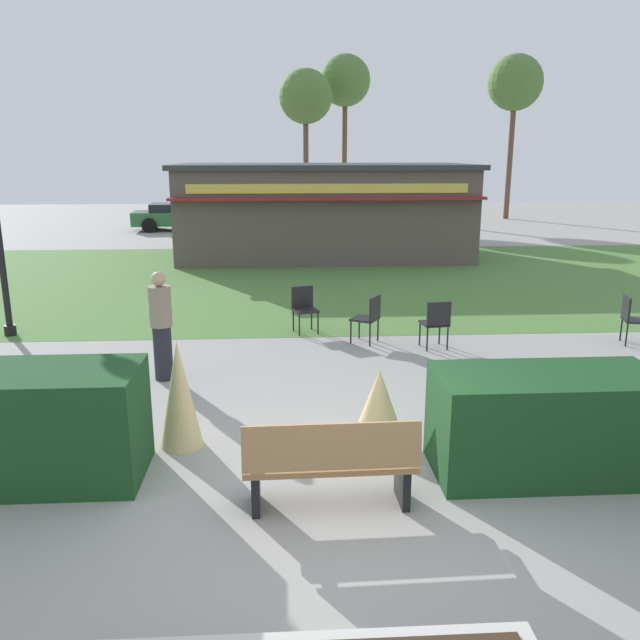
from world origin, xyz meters
name	(u,v)px	position (x,y,z in m)	size (l,w,h in m)	color
ground_plane	(338,498)	(0.00, 0.00, 0.00)	(80.00, 80.00, 0.00)	#999691
lawn_patch	(301,278)	(0.00, 11.91, 0.00)	(36.00, 12.00, 0.01)	#4C7A38
park_bench	(331,463)	(-0.09, -0.19, 0.48)	(1.71, 0.56, 0.95)	#9E7547
hedge_left	(40,425)	(-3.12, 0.61, 0.61)	(2.12, 1.10, 1.22)	#19421E
hedge_right	(546,423)	(2.30, 0.44, 0.57)	(2.41, 1.10, 1.13)	#19421E
ornamental_grass_behind_left	(179,394)	(-1.76, 1.33, 0.65)	(0.51, 0.51, 1.31)	#D1BC7F
ornamental_grass_behind_right	(379,406)	(0.60, 1.27, 0.46)	(0.67, 0.67, 0.93)	#D1BC7F
food_kiosk	(323,210)	(0.89, 16.20, 1.54)	(9.71, 5.47, 3.06)	#594C47
cafe_chair_west	(436,320)	(2.18, 5.03, 0.53)	(0.50, 0.50, 0.89)	black
cafe_chair_east	(304,305)	(-0.11, 6.34, 0.53)	(0.55, 0.55, 0.89)	black
cafe_chair_center	(369,315)	(1.05, 5.48, 0.53)	(0.60, 0.60, 0.89)	black
cafe_chair_north	(632,316)	(5.82, 5.14, 0.53)	(0.53, 0.53, 0.89)	black
person_strolling	(161,325)	(-2.38, 3.72, 0.86)	(0.34, 0.34, 1.69)	#23232D
parked_car_west_slot	(180,216)	(-5.14, 24.03, 0.64)	(4.30, 2.24, 1.20)	#2D6638
parked_car_center_slot	(294,215)	(0.08, 24.03, 0.64)	(4.26, 2.17, 1.20)	maroon
parked_car_east_slot	(392,215)	(4.63, 24.03, 0.64)	(4.28, 2.22, 1.20)	silver
tree_left_bg	(345,82)	(3.12, 31.80, 7.22)	(2.80, 2.80, 8.71)	brown
tree_right_bg	(515,84)	(11.51, 28.32, 6.82)	(2.80, 2.80, 8.30)	brown
tree_center_bg	(306,98)	(0.84, 29.56, 6.21)	(2.80, 2.80, 7.68)	brown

